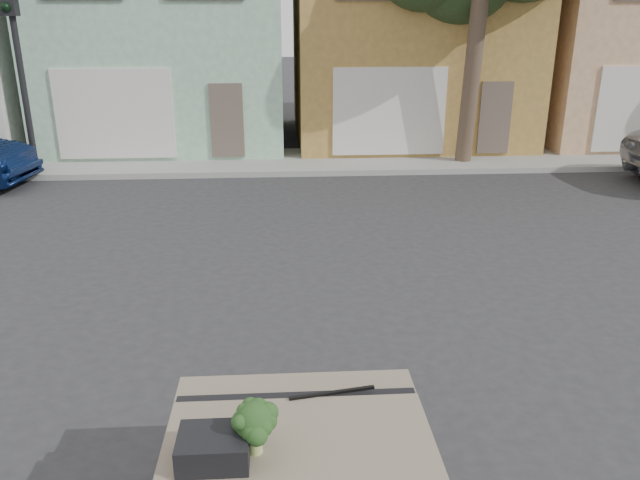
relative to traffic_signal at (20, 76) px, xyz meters
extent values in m
plane|color=#303033|center=(6.50, -9.50, -2.55)|extent=(120.00, 120.00, 0.00)
cube|color=gray|center=(6.50, 1.00, -2.47)|extent=(40.00, 3.00, 0.15)
cube|color=#96BEA1|center=(3.00, 5.00, 1.23)|extent=(7.20, 8.20, 7.55)
cube|color=#A47D3C|center=(10.50, 5.00, 1.23)|extent=(7.20, 8.20, 7.55)
cube|color=tan|center=(18.00, 5.00, 1.23)|extent=(7.20, 8.20, 7.55)
cube|color=black|center=(0.00, 0.00, 0.00)|extent=(0.40, 0.40, 5.10)
cube|color=#293C1D|center=(11.50, 0.30, 1.70)|extent=(4.40, 4.00, 8.50)
cube|color=black|center=(5.92, -12.85, -1.33)|extent=(0.48, 0.38, 0.20)
cube|color=black|center=(6.78, -12.12, -1.42)|extent=(0.69, 0.15, 0.02)
cube|color=#1E3B17|center=(6.20, -12.78, -1.23)|extent=(0.45, 0.45, 0.40)
camera|label=1|loc=(6.41, -16.35, 1.40)|focal=35.00mm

